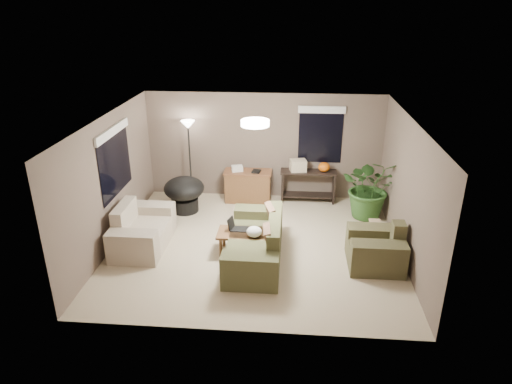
# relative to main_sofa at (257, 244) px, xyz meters

# --- Properties ---
(room_shell) EXTENTS (5.50, 5.50, 5.50)m
(room_shell) POSITION_rel_main_sofa_xyz_m (-0.07, 0.47, 0.96)
(room_shell) COLOR #BEAC8D
(room_shell) RESTS_ON ground
(main_sofa) EXTENTS (0.95, 2.20, 0.85)m
(main_sofa) POSITION_rel_main_sofa_xyz_m (0.00, 0.00, 0.00)
(main_sofa) COLOR #484A2C
(main_sofa) RESTS_ON ground
(throw_pillows) EXTENTS (0.35, 1.38, 0.47)m
(throw_pillows) POSITION_rel_main_sofa_xyz_m (0.26, 0.00, 0.36)
(throw_pillows) COLOR #8C7251
(throw_pillows) RESTS_ON main_sofa
(loveseat) EXTENTS (0.90, 1.60, 0.85)m
(loveseat) POSITION_rel_main_sofa_xyz_m (-2.27, 0.32, 0.00)
(loveseat) COLOR beige
(loveseat) RESTS_ON ground
(armchair) EXTENTS (0.95, 1.00, 0.85)m
(armchair) POSITION_rel_main_sofa_xyz_m (2.14, -0.03, 0.00)
(armchair) COLOR #4B482D
(armchair) RESTS_ON ground
(coffee_table) EXTENTS (1.00, 0.55, 0.42)m
(coffee_table) POSITION_rel_main_sofa_xyz_m (-0.26, 0.21, 0.06)
(coffee_table) COLOR brown
(coffee_table) RESTS_ON ground
(laptop) EXTENTS (0.39, 0.24, 0.24)m
(laptop) POSITION_rel_main_sofa_xyz_m (-0.43, 0.31, 0.19)
(laptop) COLOR black
(laptop) RESTS_ON coffee_table
(plastic_bag) EXTENTS (0.35, 0.33, 0.20)m
(plastic_bag) POSITION_rel_main_sofa_xyz_m (-0.06, 0.06, 0.22)
(plastic_bag) COLOR white
(plastic_bag) RESTS_ON coffee_table
(desk) EXTENTS (1.10, 0.50, 0.75)m
(desk) POSITION_rel_main_sofa_xyz_m (-0.42, 2.61, 0.08)
(desk) COLOR brown
(desk) RESTS_ON ground
(desk_papers) EXTENTS (0.71, 0.30, 0.12)m
(desk_papers) POSITION_rel_main_sofa_xyz_m (-0.58, 2.60, 0.51)
(desk_papers) COLOR silver
(desk_papers) RESTS_ON desk
(console_table) EXTENTS (1.30, 0.40, 0.75)m
(console_table) POSITION_rel_main_sofa_xyz_m (0.99, 2.72, 0.14)
(console_table) COLOR black
(console_table) RESTS_ON ground
(pumpkin) EXTENTS (0.29, 0.29, 0.22)m
(pumpkin) POSITION_rel_main_sofa_xyz_m (1.34, 2.72, 0.57)
(pumpkin) COLOR orange
(pumpkin) RESTS_ON console_table
(cardboard_box) EXTENTS (0.41, 0.34, 0.27)m
(cardboard_box) POSITION_rel_main_sofa_xyz_m (0.74, 2.72, 0.59)
(cardboard_box) COLOR beige
(cardboard_box) RESTS_ON console_table
(papasan_chair) EXTENTS (1.14, 1.14, 0.80)m
(papasan_chair) POSITION_rel_main_sofa_xyz_m (-1.79, 1.93, 0.17)
(papasan_chair) COLOR black
(papasan_chair) RESTS_ON ground
(floor_lamp) EXTENTS (0.32, 0.32, 1.91)m
(floor_lamp) POSITION_rel_main_sofa_xyz_m (-1.78, 2.64, 1.30)
(floor_lamp) COLOR black
(floor_lamp) RESTS_ON ground
(ceiling_fixture) EXTENTS (0.50, 0.50, 0.10)m
(ceiling_fixture) POSITION_rel_main_sofa_xyz_m (-0.07, 0.47, 2.15)
(ceiling_fixture) COLOR white
(ceiling_fixture) RESTS_ON room_shell
(houseplant) EXTENTS (1.26, 1.40, 1.09)m
(houseplant) POSITION_rel_main_sofa_xyz_m (2.30, 1.98, 0.25)
(houseplant) COLOR #2D5923
(houseplant) RESTS_ON ground
(cat_scratching_post) EXTENTS (0.32, 0.32, 0.50)m
(cat_scratching_post) POSITION_rel_main_sofa_xyz_m (2.22, 0.72, -0.08)
(cat_scratching_post) COLOR tan
(cat_scratching_post) RESTS_ON ground
(window_left) EXTENTS (0.05, 1.56, 1.33)m
(window_left) POSITION_rel_main_sofa_xyz_m (-2.80, 0.77, 1.49)
(window_left) COLOR black
(window_left) RESTS_ON room_shell
(window_back) EXTENTS (1.06, 0.05, 1.33)m
(window_back) POSITION_rel_main_sofa_xyz_m (1.23, 2.95, 1.49)
(window_back) COLOR black
(window_back) RESTS_ON room_shell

